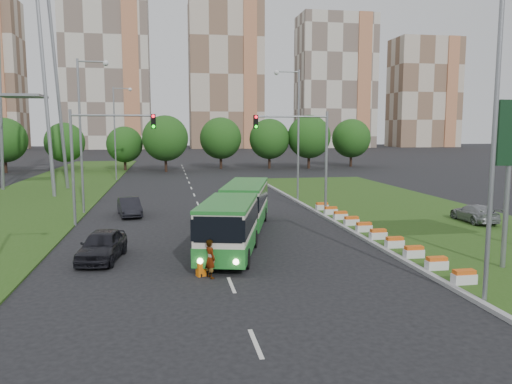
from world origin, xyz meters
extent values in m
plane|color=black|center=(0.00, 0.00, 0.00)|extent=(360.00, 360.00, 0.00)
cube|color=#284B15|center=(13.00, 8.00, 0.07)|extent=(14.00, 60.00, 0.15)
cube|color=#969696|center=(6.05, 8.00, 0.09)|extent=(0.30, 60.00, 0.18)
cube|color=#284B15|center=(-18.00, 25.00, 0.05)|extent=(12.00, 110.00, 0.10)
cylinder|color=gray|center=(10.00, -6.00, 2.80)|extent=(0.24, 0.24, 5.60)
cylinder|color=gray|center=(6.40, 10.00, 4.00)|extent=(0.20, 0.20, 8.00)
cylinder|color=gray|center=(3.65, 10.00, 7.60)|extent=(5.50, 0.14, 0.14)
cube|color=black|center=(0.90, 10.00, 7.20)|extent=(0.32, 0.32, 1.00)
cylinder|color=gray|center=(-12.00, 9.00, 4.00)|extent=(0.20, 0.20, 8.00)
cylinder|color=gray|center=(-9.25, 9.00, 7.60)|extent=(5.50, 0.14, 0.14)
cube|color=black|center=(-6.50, 9.00, 7.20)|extent=(0.32, 0.32, 1.00)
cube|color=beige|center=(-25.00, 150.00, 26.00)|extent=(28.00, 15.00, 52.00)
cube|color=#C0B19B|center=(15.00, 150.00, 25.00)|extent=(25.00, 15.00, 50.00)
cube|color=beige|center=(55.00, 150.00, 23.50)|extent=(27.00, 15.00, 47.00)
cube|color=#C0B19B|center=(90.00, 150.00, 20.00)|extent=(24.00, 14.00, 40.00)
cube|color=beige|center=(-1.57, -1.68, 1.69)|extent=(2.41, 6.65, 2.60)
cube|color=beige|center=(-1.57, 6.85, 1.69)|extent=(2.41, 8.09, 2.60)
cylinder|color=black|center=(-1.57, 2.23, 1.64)|extent=(2.41, 1.20, 2.41)
cube|color=#207228|center=(-1.57, -1.68, 0.82)|extent=(2.49, 6.70, 0.92)
cube|color=#207228|center=(-1.57, 6.85, 0.82)|extent=(2.49, 8.14, 0.92)
cube|color=black|center=(-1.57, -1.68, 2.12)|extent=(2.49, 6.70, 1.01)
cube|color=black|center=(-1.57, 6.85, 2.12)|extent=(2.49, 8.14, 1.01)
imported|color=black|center=(-8.98, -0.77, 0.78)|extent=(2.48, 4.80, 1.56)
imported|color=black|center=(-8.57, 12.45, 0.71)|extent=(2.26, 4.50, 1.42)
imported|color=gray|center=(15.68, 4.82, 0.78)|extent=(1.94, 4.40, 1.26)
imported|color=gray|center=(-3.80, -4.81, 0.89)|extent=(0.65, 0.76, 1.78)
cube|color=orange|center=(-4.20, -4.45, 0.33)|extent=(0.38, 0.33, 0.66)
cylinder|color=black|center=(-4.20, -4.61, 0.08)|extent=(0.04, 0.15, 0.15)
camera|label=1|loc=(-5.60, -26.67, 6.68)|focal=35.00mm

